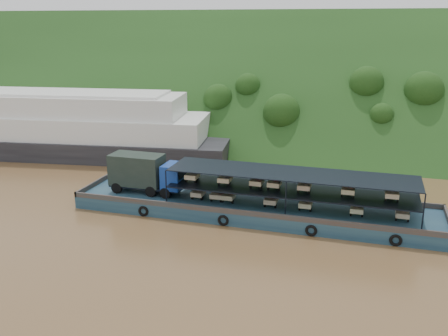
# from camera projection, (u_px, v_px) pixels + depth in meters

# --- Properties ---
(ground) EXTENTS (160.00, 160.00, 0.00)m
(ground) POSITION_uv_depth(u_px,v_px,m) (234.00, 208.00, 50.01)
(ground) COLOR brown
(ground) RESTS_ON ground
(hillside) EXTENTS (140.00, 39.60, 39.60)m
(hillside) POSITION_uv_depth(u_px,v_px,m) (292.00, 133.00, 83.07)
(hillside) COLOR #1A3714
(hillside) RESTS_ON ground
(cargo_barge) EXTENTS (35.00, 7.18, 5.10)m
(cargo_barge) POSITION_uv_depth(u_px,v_px,m) (239.00, 201.00, 48.44)
(cargo_barge) COLOR #132B43
(cargo_barge) RESTS_ON ground
(passenger_ferry) EXTENTS (44.43, 16.90, 8.77)m
(passenger_ferry) POSITION_uv_depth(u_px,v_px,m) (74.00, 127.00, 69.35)
(passenger_ferry) COLOR black
(passenger_ferry) RESTS_ON ground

